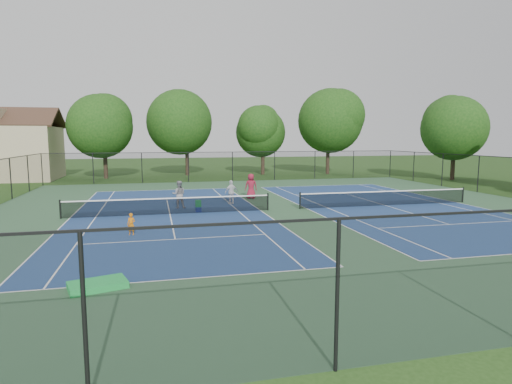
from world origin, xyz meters
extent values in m
plane|color=#234716|center=(0.00, 0.00, 0.00)|extent=(140.00, 140.00, 0.00)
cube|color=#2F5430|center=(0.00, 0.00, 0.00)|extent=(36.00, 36.00, 0.01)
cube|color=navy|center=(-7.00, 0.00, 0.01)|extent=(10.97, 23.77, 0.00)
cube|color=white|center=(-7.00, 11.88, 0.01)|extent=(10.97, 0.06, 0.00)
cube|color=white|center=(-7.00, -11.88, 0.01)|extent=(10.97, 0.06, 0.00)
cube|color=white|center=(-12.48, 0.00, 0.01)|extent=(0.06, 23.77, 0.00)
cube|color=white|center=(-1.51, 0.00, 0.01)|extent=(0.06, 23.77, 0.00)
cube|color=white|center=(-11.12, 0.00, 0.01)|extent=(0.06, 23.77, 0.00)
cube|color=white|center=(-2.88, 0.00, 0.01)|extent=(0.06, 23.77, 0.00)
cube|color=white|center=(-7.00, 6.40, 0.01)|extent=(8.23, 0.06, 0.00)
cube|color=white|center=(-7.00, -6.40, 0.01)|extent=(8.23, 0.06, 0.00)
cube|color=white|center=(-7.00, 0.00, 0.01)|extent=(0.06, 12.80, 0.00)
cylinder|color=black|center=(-12.95, 0.00, 0.54)|extent=(0.10, 0.10, 1.07)
cylinder|color=black|center=(-1.05, 0.00, 0.54)|extent=(0.10, 0.10, 1.07)
cube|color=black|center=(-7.00, 0.00, 0.47)|extent=(11.90, 0.01, 0.90)
cube|color=white|center=(-7.00, 0.00, 0.95)|extent=(11.90, 0.04, 0.07)
cube|color=navy|center=(7.00, 0.00, 0.01)|extent=(10.97, 23.77, 0.00)
cube|color=white|center=(7.00, 11.88, 0.01)|extent=(10.97, 0.06, 0.00)
cube|color=white|center=(1.51, 0.00, 0.01)|extent=(0.06, 23.77, 0.00)
cube|color=white|center=(12.48, 0.00, 0.01)|extent=(0.06, 23.77, 0.00)
cube|color=white|center=(2.88, 0.00, 0.01)|extent=(0.06, 23.77, 0.00)
cube|color=white|center=(11.12, 0.00, 0.01)|extent=(0.06, 23.77, 0.00)
cube|color=white|center=(7.00, 6.40, 0.01)|extent=(8.23, 0.06, 0.00)
cube|color=white|center=(7.00, -6.40, 0.01)|extent=(8.23, 0.06, 0.00)
cube|color=white|center=(7.00, 0.00, 0.01)|extent=(0.06, 12.80, 0.00)
cylinder|color=black|center=(1.05, 0.00, 0.54)|extent=(0.10, 0.10, 1.07)
cylinder|color=black|center=(12.95, 0.00, 0.54)|extent=(0.10, 0.10, 1.07)
cube|color=black|center=(7.00, 0.00, 0.47)|extent=(11.90, 0.01, 0.90)
cube|color=white|center=(7.00, 0.00, 0.95)|extent=(11.90, 0.04, 0.07)
cylinder|color=black|center=(-18.00, 18.00, 1.50)|extent=(0.08, 0.08, 3.00)
cylinder|color=black|center=(-13.50, 18.00, 1.50)|extent=(0.08, 0.08, 3.00)
cylinder|color=black|center=(-9.00, 18.00, 1.50)|extent=(0.08, 0.08, 3.00)
cylinder|color=black|center=(-9.00, -18.00, 1.50)|extent=(0.08, 0.08, 3.00)
cylinder|color=black|center=(-4.50, 18.00, 1.50)|extent=(0.08, 0.08, 3.00)
cylinder|color=black|center=(-4.50, -18.00, 1.50)|extent=(0.08, 0.08, 3.00)
cylinder|color=black|center=(0.00, 18.00, 1.50)|extent=(0.08, 0.08, 3.00)
cylinder|color=black|center=(4.50, 18.00, 1.50)|extent=(0.08, 0.08, 3.00)
cylinder|color=black|center=(9.00, 18.00, 1.50)|extent=(0.08, 0.08, 3.00)
cylinder|color=black|center=(13.50, 18.00, 1.50)|extent=(0.08, 0.08, 3.00)
cylinder|color=black|center=(18.00, 18.00, 1.50)|extent=(0.08, 0.08, 3.00)
cylinder|color=black|center=(18.00, 4.50, 1.50)|extent=(0.08, 0.08, 3.00)
cylinder|color=black|center=(18.00, 9.00, 1.50)|extent=(0.08, 0.08, 3.00)
cylinder|color=black|center=(-18.00, 9.00, 1.50)|extent=(0.08, 0.08, 3.00)
cylinder|color=black|center=(18.00, 13.50, 1.50)|extent=(0.08, 0.08, 3.00)
cylinder|color=black|center=(-18.00, 13.50, 1.50)|extent=(0.08, 0.08, 3.00)
cube|color=black|center=(0.00, 18.00, 1.50)|extent=(36.00, 0.01, 3.00)
cube|color=black|center=(0.00, 18.00, 3.00)|extent=(36.00, 0.05, 0.05)
cylinder|color=#2D2116|center=(-13.00, 24.00, 1.89)|extent=(0.44, 0.44, 3.78)
sphere|color=#153E11|center=(-13.00, 24.00, 5.65)|extent=(6.80, 6.80, 6.80)
sphere|color=#153E11|center=(-13.00, 24.00, 6.31)|extent=(5.58, 5.58, 5.58)
sphere|color=#153E11|center=(-13.00, 24.00, 6.98)|extent=(4.35, 4.35, 4.35)
cylinder|color=#2D2116|center=(-4.00, 26.00, 2.07)|extent=(0.44, 0.44, 4.14)
sphere|color=#153E11|center=(-4.00, 26.00, 6.23)|extent=(7.60, 7.60, 7.60)
sphere|color=#153E11|center=(-4.00, 26.00, 6.85)|extent=(6.23, 6.23, 6.23)
sphere|color=#153E11|center=(-4.00, 26.00, 7.48)|extent=(4.86, 4.86, 4.86)
cylinder|color=#2D2116|center=(5.00, 25.00, 1.71)|extent=(0.44, 0.44, 3.42)
sphere|color=#153E11|center=(5.00, 25.00, 5.07)|extent=(6.00, 6.00, 6.00)
sphere|color=#153E11|center=(5.00, 25.00, 5.77)|extent=(4.92, 4.92, 4.92)
sphere|color=#153E11|center=(5.00, 25.00, 6.48)|extent=(3.84, 3.84, 3.84)
cylinder|color=#2D2116|center=(13.00, 24.00, 2.16)|extent=(0.44, 0.44, 4.32)
sphere|color=#153E11|center=(13.00, 24.00, 6.46)|extent=(7.80, 7.80, 7.80)
sphere|color=#153E11|center=(13.00, 24.00, 7.08)|extent=(6.40, 6.40, 6.40)
sphere|color=#153E11|center=(13.00, 24.00, 7.69)|extent=(4.99, 4.99, 4.99)
cylinder|color=#2D2116|center=(23.00, 14.00, 1.80)|extent=(0.44, 0.44, 3.60)
sphere|color=#153E11|center=(23.00, 14.00, 5.41)|extent=(6.60, 6.60, 6.60)
sphere|color=#153E11|center=(23.00, 14.00, 6.09)|extent=(5.41, 5.41, 5.41)
sphere|color=#153E11|center=(23.00, 14.00, 6.76)|extent=(4.22, 4.22, 4.22)
cube|color=tan|center=(-23.00, 25.00, 2.80)|extent=(10.00, 8.00, 5.60)
cube|color=tan|center=(-23.00, 25.00, 6.48)|extent=(1.20, 8.00, 1.76)
cube|color=#422B1E|center=(-23.00, 27.00, 6.58)|extent=(10.80, 4.10, 2.15)
imported|color=orange|center=(-8.92, -5.05, 0.51)|extent=(0.43, 0.35, 1.03)
imported|color=gray|center=(-6.34, 2.13, 0.88)|extent=(0.92, 0.76, 1.76)
imported|color=silver|center=(-2.79, 3.03, 0.81)|extent=(1.02, 0.64, 1.61)
imported|color=maroon|center=(-0.95, 5.15, 0.93)|extent=(0.91, 0.60, 1.86)
cube|color=#162E98|center=(-5.29, 0.40, 0.16)|extent=(0.35, 0.31, 0.32)
cube|color=green|center=(-5.29, 0.40, 0.52)|extent=(0.34, 0.30, 0.41)
cube|color=green|center=(-9.56, -12.11, 0.11)|extent=(1.85, 1.42, 0.20)
camera|label=1|loc=(-7.80, -25.21, 4.50)|focal=30.00mm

